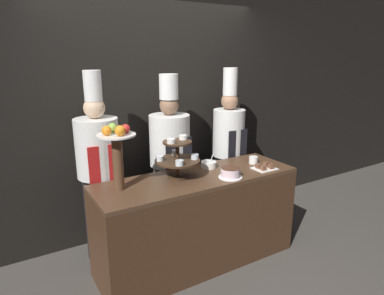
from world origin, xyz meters
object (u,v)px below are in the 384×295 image
Objects in this scene: cake_square_tray at (265,167)px; chef_center_right at (228,145)px; chef_left at (99,165)px; cup_white at (253,160)px; tiered_stand at (177,157)px; cake_round at (230,173)px; serving_bowl_far at (209,165)px; chef_center_left at (170,155)px; fruit_pedestal at (117,148)px.

chef_center_right is (0.07, 0.68, 0.06)m from cake_square_tray.
chef_left is 1.01× the size of chef_center_right.
tiered_stand is at bearing 177.99° from cup_white.
cake_square_tray is at bearing -14.78° from tiered_stand.
chef_center_right reaches higher than cake_round.
chef_left is at bearing 159.62° from serving_bowl_far.
chef_left is (-0.99, 0.70, 0.04)m from cake_round.
tiered_stand is at bearing -166.74° from serving_bowl_far.
cake_square_tray is at bearing -35.45° from serving_bowl_far.
serving_bowl_far is 0.09× the size of chef_left.
chef_center_right reaches higher than chef_center_left.
fruit_pedestal is 1.45m from cup_white.
cake_square_tray is 0.54m from serving_bowl_far.
cup_white is 0.56× the size of serving_bowl_far.
cake_square_tray is 0.12× the size of chef_center_left.
cup_white is at bearing -34.72° from chef_center_left.
chef_center_right reaches higher than cup_white.
cake_round is (0.95, -0.25, -0.31)m from fruit_pedestal.
chef_center_left is 0.75m from chef_center_right.
fruit_pedestal is 1.00m from serving_bowl_far.
chef_left is (-1.42, 0.68, 0.07)m from cake_square_tray.
cake_round is 1.00× the size of cake_square_tray.
cake_round reaches higher than cake_square_tray.
cake_square_tray is (-0.02, -0.19, -0.02)m from cup_white.
chef_center_right is (0.05, 0.49, 0.04)m from cup_white.
serving_bowl_far reaches higher than cup_white.
serving_bowl_far is (0.40, 0.09, -0.17)m from tiered_stand.
chef_center_left is (-0.70, 0.49, 0.04)m from cup_white.
chef_center_left is (0.70, 0.45, -0.29)m from fruit_pedestal.
cake_round is 0.12× the size of chef_left.
fruit_pedestal is at bearing 178.46° from cup_white.
chef_left reaches higher than chef_center_right.
serving_bowl_far is 0.44m from chef_center_left.
chef_left is 1.03× the size of chef_center_left.
tiered_stand reaches higher than serving_bowl_far.
chef_center_left reaches higher than cup_white.
fruit_pedestal reaches higher than cup_white.
fruit_pedestal is at bearing 179.20° from tiered_stand.
cake_round is 0.86m from chef_center_right.
chef_left is at bearing 94.64° from fruit_pedestal.
tiered_stand is 0.50m from chef_center_left.
fruit_pedestal reaches higher than tiered_stand.
serving_bowl_far is at bearing 5.23° from fruit_pedestal.
cake_round is at bearing -177.45° from cake_square_tray.
cup_white is at bearing -14.91° from serving_bowl_far.
cake_square_tray is 0.12× the size of chef_center_right.
fruit_pedestal is 0.31× the size of chef_center_left.
cake_round is at bearing -70.31° from chef_center_left.
chef_center_right reaches higher than cake_square_tray.
tiered_stand is 0.75m from chef_left.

